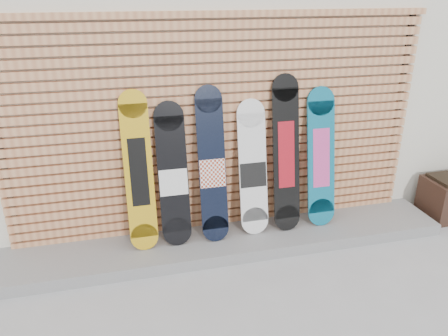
{
  "coord_description": "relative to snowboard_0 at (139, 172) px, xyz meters",
  "views": [
    {
      "loc": [
        -1.11,
        -3.07,
        2.49
      ],
      "look_at": [
        -0.16,
        0.75,
        0.85
      ],
      "focal_mm": 35.0,
      "sensor_mm": 36.0,
      "label": 1
    }
  ],
  "objects": [
    {
      "name": "slat_wall",
      "position": [
        0.83,
        0.19,
        0.33
      ],
      "size": [
        4.26,
        0.08,
        2.29
      ],
      "color": "#C07A50",
      "rests_on": "ground"
    },
    {
      "name": "snowboard_1",
      "position": [
        0.32,
        -0.0,
        -0.07
      ],
      "size": [
        0.29,
        0.33,
        1.39
      ],
      "color": "black",
      "rests_on": "concrete_step"
    },
    {
      "name": "snowboard_2",
      "position": [
        0.7,
        -0.01,
        -0.01
      ],
      "size": [
        0.27,
        0.35,
        1.53
      ],
      "color": "black",
      "rests_on": "concrete_step"
    },
    {
      "name": "snowboard_5",
      "position": [
        1.87,
        0.01,
        -0.04
      ],
      "size": [
        0.3,
        0.31,
        1.45
      ],
      "color": "#0D6280",
      "rests_on": "concrete_step"
    },
    {
      "name": "concrete_step",
      "position": [
        0.83,
        -0.1,
        -0.82
      ],
      "size": [
        4.6,
        0.7,
        0.12
      ],
      "primitive_type": "cube",
      "color": "slate",
      "rests_on": "ground"
    },
    {
      "name": "building",
      "position": [
        1.48,
        2.72,
        0.92
      ],
      "size": [
        12.0,
        5.0,
        3.6
      ],
      "primitive_type": "cube",
      "color": "beige",
      "rests_on": "ground"
    },
    {
      "name": "snowboard_0",
      "position": [
        0.0,
        0.0,
        0.0
      ],
      "size": [
        0.27,
        0.33,
        1.52
      ],
      "color": "gold",
      "rests_on": "concrete_step"
    },
    {
      "name": "ground",
      "position": [
        0.98,
        -0.78,
        -0.88
      ],
      "size": [
        80.0,
        80.0,
        0.0
      ],
      "primitive_type": "plane",
      "color": "#9B9B9E",
      "rests_on": "ground"
    },
    {
      "name": "snowboard_3",
      "position": [
        1.13,
        0.01,
        -0.09
      ],
      "size": [
        0.29,
        0.31,
        1.37
      ],
      "color": "silver",
      "rests_on": "concrete_step"
    },
    {
      "name": "snowboard_4",
      "position": [
        1.48,
        0.0,
        0.04
      ],
      "size": [
        0.28,
        0.32,
        1.6
      ],
      "color": "black",
      "rests_on": "concrete_step"
    }
  ]
}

